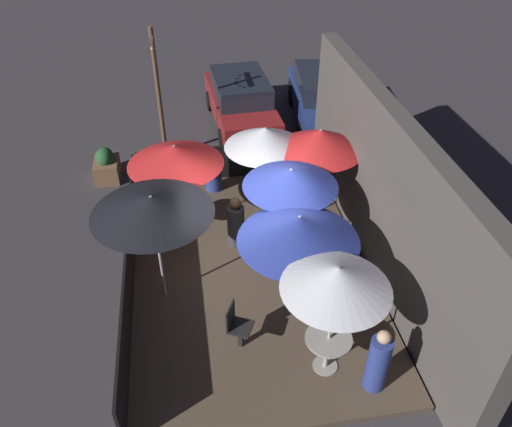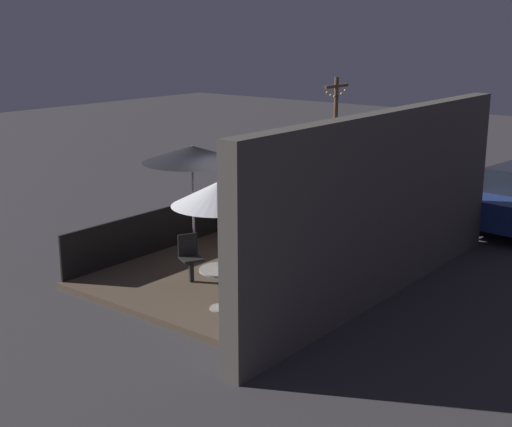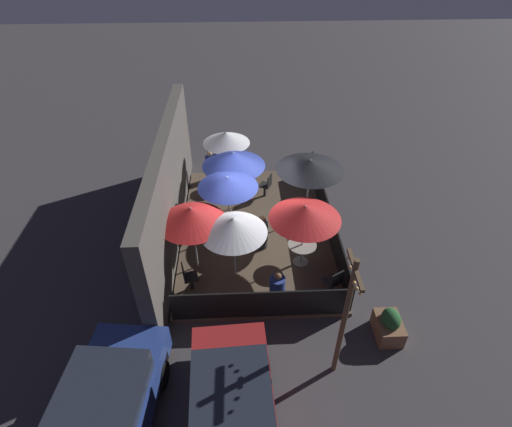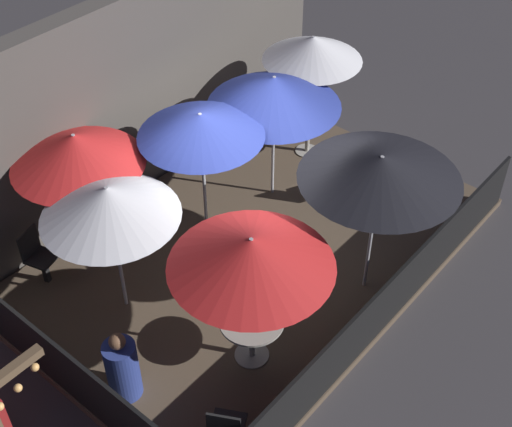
% 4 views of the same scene
% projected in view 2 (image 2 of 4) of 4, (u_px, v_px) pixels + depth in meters
% --- Properties ---
extents(ground_plane, '(60.00, 60.00, 0.00)m').
position_uv_depth(ground_plane, '(269.00, 267.00, 15.31)').
color(ground_plane, '#383538').
extents(patio_deck, '(7.31, 4.93, 0.12)m').
position_uv_depth(patio_deck, '(269.00, 264.00, 15.29)').
color(patio_deck, brown).
rests_on(patio_deck, ground_plane).
extents(building_wall, '(8.91, 0.36, 3.54)m').
position_uv_depth(building_wall, '(384.00, 206.00, 13.23)').
color(building_wall, '#4C4742').
rests_on(building_wall, ground_plane).
extents(fence_front, '(7.11, 0.05, 0.95)m').
position_uv_depth(fence_front, '(187.00, 222.00, 16.62)').
color(fence_front, black).
rests_on(fence_front, patio_deck).
extents(fence_side_left, '(0.05, 4.73, 0.95)m').
position_uv_depth(fence_side_left, '(357.00, 208.00, 17.89)').
color(fence_side_left, black).
rests_on(fence_side_left, patio_deck).
extents(patio_umbrella_0, '(1.70, 1.70, 2.33)m').
position_uv_depth(patio_umbrella_0, '(220.00, 193.00, 12.20)').
color(patio_umbrella_0, '#B2B2B7').
rests_on(patio_umbrella_0, patio_deck).
extents(patio_umbrella_1, '(2.06, 2.06, 2.18)m').
position_uv_depth(patio_umbrella_1, '(267.00, 155.00, 16.82)').
color(patio_umbrella_1, '#B2B2B7').
rests_on(patio_umbrella_1, patio_deck).
extents(patio_umbrella_2, '(1.86, 1.86, 2.18)m').
position_uv_depth(patio_umbrella_2, '(351.00, 162.00, 15.95)').
color(patio_umbrella_2, '#B2B2B7').
rests_on(patio_umbrella_2, patio_deck).
extents(patio_umbrella_3, '(2.19, 2.19, 2.39)m').
position_uv_depth(patio_umbrella_3, '(192.00, 154.00, 15.43)').
color(patio_umbrella_3, '#B2B2B7').
rests_on(patio_umbrella_3, patio_deck).
extents(patio_umbrella_4, '(1.88, 1.88, 2.27)m').
position_uv_depth(patio_umbrella_4, '(309.00, 170.00, 14.38)').
color(patio_umbrella_4, '#B2B2B7').
rests_on(patio_umbrella_4, patio_deck).
extents(patio_umbrella_5, '(2.13, 2.13, 2.28)m').
position_uv_depth(patio_umbrella_5, '(257.00, 184.00, 13.39)').
color(patio_umbrella_5, '#B2B2B7').
rests_on(patio_umbrella_5, patio_deck).
extents(patio_umbrella_6, '(1.92, 1.92, 2.26)m').
position_uv_depth(patio_umbrella_6, '(388.00, 168.00, 14.93)').
color(patio_umbrella_6, '#B2B2B7').
rests_on(patio_umbrella_6, patio_deck).
extents(dining_table_0, '(0.78, 0.78, 0.75)m').
position_uv_depth(dining_table_0, '(221.00, 277.00, 12.58)').
color(dining_table_0, '#9E998E').
rests_on(dining_table_0, patio_deck).
extents(dining_table_1, '(0.86, 0.86, 0.74)m').
position_uv_depth(dining_table_1, '(267.00, 211.00, 17.16)').
color(dining_table_1, '#9E998E').
rests_on(dining_table_1, patio_deck).
extents(patio_chair_0, '(0.54, 0.54, 0.94)m').
position_uv_depth(patio_chair_0, '(190.00, 256.00, 14.00)').
color(patio_chair_0, black).
rests_on(patio_chair_0, patio_deck).
extents(patio_chair_1, '(0.49, 0.49, 0.93)m').
position_uv_depth(patio_chair_1, '(410.00, 229.00, 15.88)').
color(patio_chair_1, black).
rests_on(patio_chair_1, patio_deck).
extents(patio_chair_2, '(0.54, 0.54, 0.94)m').
position_uv_depth(patio_chair_2, '(275.00, 199.00, 18.59)').
color(patio_chair_2, black).
rests_on(patio_chair_2, patio_deck).
extents(patron_0, '(0.46, 0.46, 1.23)m').
position_uv_depth(patron_0, '(287.00, 227.00, 15.89)').
color(patron_0, '#333338').
rests_on(patron_0, patio_deck).
extents(patron_1, '(0.60, 0.60, 1.12)m').
position_uv_depth(patron_1, '(331.00, 208.00, 17.79)').
color(patron_1, navy).
rests_on(patron_1, patio_deck).
extents(patron_2, '(0.42, 0.42, 1.33)m').
position_uv_depth(patron_2, '(233.00, 293.00, 11.80)').
color(patron_2, navy).
rests_on(patron_2, patio_deck).
extents(planter_box, '(0.90, 0.63, 0.91)m').
position_uv_depth(planter_box, '(270.00, 193.00, 20.37)').
color(planter_box, brown).
rests_on(planter_box, ground_plane).
extents(light_post, '(1.10, 0.12, 3.69)m').
position_uv_depth(light_post, '(335.00, 136.00, 19.69)').
color(light_post, brown).
rests_on(light_post, ground_plane).
extents(parked_car_0, '(4.49, 1.96, 1.62)m').
position_uv_depth(parked_car_0, '(438.00, 182.00, 19.74)').
color(parked_car_0, maroon).
rests_on(parked_car_0, ground_plane).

